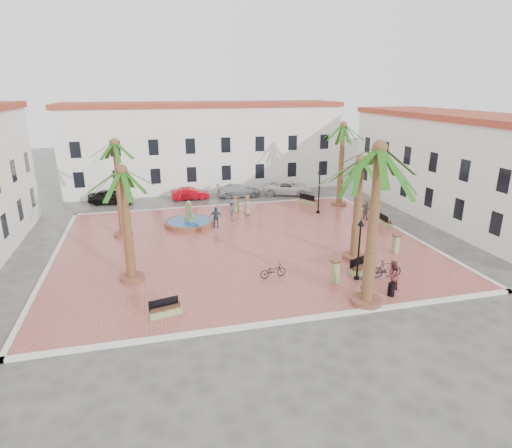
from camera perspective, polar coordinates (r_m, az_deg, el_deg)
The scene contains 36 objects.
ground at distance 31.44m, azimuth -1.77°, elevation -2.91°, with size 120.00×120.00×0.00m, color #56544F.
plaza at distance 31.41m, azimuth -1.77°, elevation -2.79°, with size 26.00×22.00×0.15m, color #B7574D.
kerb_n at distance 41.70m, azimuth -5.07°, elevation 2.42°, with size 26.30×0.30×0.16m, color silver.
kerb_s at distance 21.82m, azimuth 4.69°, elevation -12.72°, with size 26.30×0.30×0.16m, color silver.
kerb_e at distance 36.32m, azimuth 18.68°, elevation -0.84°, with size 0.30×22.30×0.16m, color silver.
kerb_w at distance 31.49m, azimuth -25.61°, elevation -4.57°, with size 0.30×22.30×0.16m, color silver.
building_north at distance 49.51m, azimuth -6.95°, elevation 10.36°, with size 30.40×7.40×9.50m.
building_east at distance 40.96m, azimuth 26.13°, elevation 6.75°, with size 7.40×26.40×9.00m.
fountain at distance 35.87m, azimuth -8.85°, elevation 0.28°, with size 4.05×4.05×2.09m.
palm_nw at distance 33.11m, azimuth -18.23°, elevation 8.91°, with size 4.67×4.67×7.46m.
palm_sw at distance 25.09m, azimuth -17.31°, elevation 5.17°, with size 4.68×4.68×6.93m.
palm_s at distance 21.56m, azimuth 15.98°, elevation 7.39°, with size 5.36×5.36×8.62m.
palm_e at distance 27.98m, azimuth 13.73°, elevation 6.57°, with size 5.11×5.11×6.93m.
palm_ne at distance 41.19m, azimuth 11.54°, elevation 11.70°, with size 4.77×4.77×7.96m.
bench_s at distance 22.43m, azimuth -12.04°, elevation -11.26°, with size 1.69×0.85×0.85m.
bench_se at distance 27.31m, azimuth 13.93°, elevation -5.81°, with size 1.99×1.33×1.01m.
bench_e at distance 37.02m, azimuth 16.78°, elevation 0.25°, with size 0.62×1.84×0.96m.
bench_ne at distance 42.12m, azimuth 6.97°, elevation 3.02°, with size 1.50×1.97×1.02m.
lamppost_s at distance 25.58m, azimuth 13.66°, elevation -1.99°, with size 0.41×0.41×3.75m.
lamppost_e at distance 38.76m, azimuth 8.45°, elevation 5.37°, with size 0.44×0.44×4.03m.
bollard_se at distance 25.59m, azimuth 10.49°, elevation -6.19°, with size 0.56×0.56×1.37m.
bollard_n at distance 39.14m, azimuth -2.67°, elevation 2.63°, with size 0.60×0.60×1.38m.
bollard_e at distance 30.94m, azimuth 18.13°, elevation -2.52°, with size 0.55×0.55×1.34m.
litter_bin at distance 24.92m, azimuth 17.59°, elevation -8.30°, with size 0.39×0.39×0.75m, color black.
cyclist_a at distance 24.14m, azimuth 14.39°, elevation -7.64°, with size 0.62×0.40×1.69m, color #32364E.
bicycle_a at distance 25.91m, azimuth 2.29°, elevation -6.23°, with size 0.58×1.66×0.87m, color black.
cyclist_b at distance 25.35m, azimuth 17.71°, elevation -6.59°, with size 0.86×0.67×1.76m, color maroon.
bicycle_b at distance 26.97m, azimuth 17.02°, elevation -5.76°, with size 0.52×1.86×1.12m, color black.
pedestrian_fountain_a at distance 38.14m, azimuth -1.14°, elevation 2.53°, with size 0.88×0.57×1.80m, color #93795F.
pedestrian_fountain_b at distance 34.87m, azimuth -5.39°, elevation 0.92°, with size 1.03×0.43×1.75m, color #323F54.
pedestrian_north at distance 36.49m, azimuth -3.18°, elevation 1.86°, with size 1.22×0.70×1.89m, color #434347.
pedestrian_east at distance 38.06m, azimuth 14.37°, elevation 1.86°, with size 1.60×0.51×1.73m, color #6F6156.
car_black at distance 44.76m, azimuth -18.79°, elevation 3.46°, with size 1.72×4.27×1.45m, color black.
car_red at distance 44.55m, azimuth -8.74°, elevation 4.03°, with size 1.34×3.83×1.26m, color #A50711.
car_silver at distance 45.30m, azimuth -2.30°, elevation 4.50°, with size 1.87×4.59×1.33m, color #AEAEB7.
car_white at distance 46.29m, azimuth 4.28°, elevation 4.82°, with size 2.38×5.17×1.44m, color white.
Camera 1 is at (-6.30, -28.70, 11.19)m, focal length 30.00 mm.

